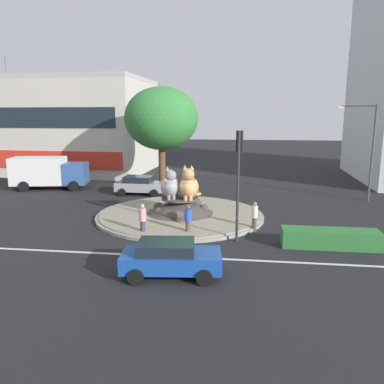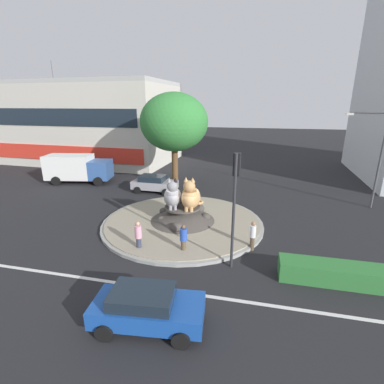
% 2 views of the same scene
% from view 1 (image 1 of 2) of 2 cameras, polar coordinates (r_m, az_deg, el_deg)
% --- Properties ---
extents(ground_plane, '(160.00, 160.00, 0.00)m').
position_cam_1_polar(ground_plane, '(24.40, -1.83, -3.71)').
color(ground_plane, black).
extents(lane_centreline, '(112.00, 0.20, 0.01)m').
position_cam_1_polar(lane_centreline, '(17.80, -5.50, -9.65)').
color(lane_centreline, silver).
rests_on(lane_centreline, ground).
extents(roundabout_island, '(10.77, 10.77, 1.26)m').
position_cam_1_polar(roundabout_island, '(24.31, -1.81, -2.81)').
color(roundabout_island, gray).
rests_on(roundabout_island, ground).
extents(cat_statue_grey, '(1.63, 2.28, 2.10)m').
position_cam_1_polar(cat_statue_grey, '(23.81, -3.35, 0.90)').
color(cat_statue_grey, gray).
rests_on(cat_statue_grey, roundabout_island).
extents(cat_statue_calico, '(1.38, 2.23, 2.21)m').
position_cam_1_polar(cat_statue_calico, '(23.59, -0.45, 0.92)').
color(cat_statue_calico, tan).
rests_on(cat_statue_calico, roundabout_island).
extents(traffic_light_mast, '(0.35, 0.46, 5.70)m').
position_cam_1_polar(traffic_light_mast, '(18.94, 7.12, 3.92)').
color(traffic_light_mast, '#2D2D33').
rests_on(traffic_light_mast, ground).
extents(shophouse_block, '(28.17, 13.76, 13.70)m').
position_cam_1_polar(shophouse_block, '(48.97, -23.04, 9.30)').
color(shophouse_block, beige).
rests_on(shophouse_block, ground).
extents(clipped_hedge_strip, '(4.71, 1.20, 0.90)m').
position_cam_1_polar(clipped_hedge_strip, '(19.90, 20.28, -6.65)').
color(clipped_hedge_strip, '#2D7033').
rests_on(clipped_hedge_strip, ground).
extents(broadleaf_tree_behind_island, '(6.16, 6.16, 8.80)m').
position_cam_1_polar(broadleaf_tree_behind_island, '(32.01, -4.70, 11.04)').
color(broadleaf_tree_behind_island, brown).
rests_on(broadleaf_tree_behind_island, ground).
extents(streetlight_arm, '(2.70, 0.93, 7.24)m').
position_cam_1_polar(streetlight_arm, '(31.20, 25.25, 6.53)').
color(streetlight_arm, '#4C4C51').
rests_on(streetlight_arm, ground).
extents(pedestrian_pink_shirt, '(0.37, 0.37, 1.76)m').
position_cam_1_polar(pedestrian_pink_shirt, '(20.53, -7.55, -4.08)').
color(pedestrian_pink_shirt, '#33384C').
rests_on(pedestrian_pink_shirt, ground).
extents(pedestrian_blue_shirt, '(0.38, 0.38, 1.70)m').
position_cam_1_polar(pedestrian_blue_shirt, '(20.35, -0.60, -4.23)').
color(pedestrian_blue_shirt, brown).
rests_on(pedestrian_blue_shirt, ground).
extents(pedestrian_white_shirt, '(0.33, 0.33, 1.70)m').
position_cam_1_polar(pedestrian_white_shirt, '(21.36, 9.51, -3.58)').
color(pedestrian_white_shirt, brown).
rests_on(pedestrian_white_shirt, ground).
extents(sedan_on_far_lane, '(4.07, 2.05, 1.53)m').
position_cam_1_polar(sedan_on_far_lane, '(31.26, -7.89, 1.09)').
color(sedan_on_far_lane, '#99999E').
rests_on(sedan_on_far_lane, ground).
extents(hatchback_near_shophouse, '(4.18, 2.31, 1.46)m').
position_cam_1_polar(hatchback_near_shophouse, '(15.41, -3.32, -9.95)').
color(hatchback_near_shophouse, '#19479E').
rests_on(hatchback_near_shophouse, ground).
extents(delivery_box_truck, '(6.73, 3.54, 2.84)m').
position_cam_1_polar(delivery_box_truck, '(35.57, -21.07, 2.90)').
color(delivery_box_truck, '#335693').
rests_on(delivery_box_truck, ground).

